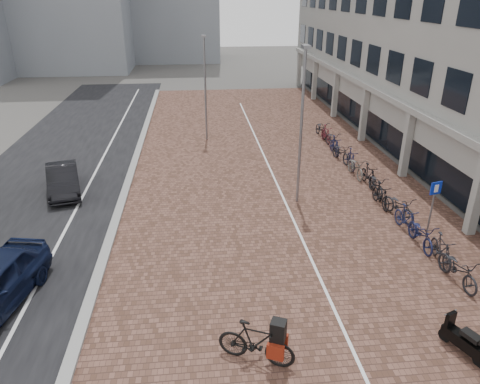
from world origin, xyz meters
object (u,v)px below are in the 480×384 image
object	(u,v)px
car_dark	(63,180)
parking_sign	(433,201)
hero_bike	(256,342)
scooter_mid	(465,339)

from	to	relation	value
car_dark	parking_sign	distance (m)	16.08
parking_sign	hero_bike	bearing A→B (deg)	-158.63
scooter_mid	parking_sign	distance (m)	6.28
car_dark	parking_sign	bearing A→B (deg)	-36.91
car_dark	parking_sign	world-z (taller)	parking_sign
hero_bike	parking_sign	xyz separation A→B (m)	(7.39, 5.55, 0.93)
parking_sign	scooter_mid	bearing A→B (deg)	-124.39
hero_bike	parking_sign	size ratio (longest dim) A/B	0.89
hero_bike	scooter_mid	xyz separation A→B (m)	(5.39, -0.31, -0.13)
car_dark	parking_sign	xyz separation A→B (m)	(14.95, -5.86, 0.92)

